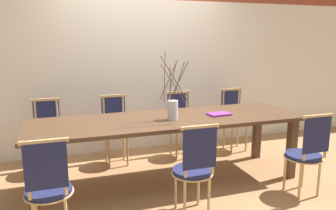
% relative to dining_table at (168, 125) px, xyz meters
% --- Properties ---
extents(ground_plane, '(16.00, 16.00, 0.00)m').
position_rel_dining_table_xyz_m(ground_plane, '(0.00, 0.00, -0.67)').
color(ground_plane, '#9E7047').
extents(wall_rear, '(12.00, 0.06, 3.20)m').
position_rel_dining_table_xyz_m(wall_rear, '(0.00, 1.30, 0.93)').
color(wall_rear, silver).
rests_on(wall_rear, ground_plane).
extents(dining_table, '(3.05, 0.92, 0.76)m').
position_rel_dining_table_xyz_m(dining_table, '(0.00, 0.00, 0.00)').
color(dining_table, '#4C3321').
rests_on(dining_table, ground_plane).
extents(chair_near_leftend, '(0.39, 0.39, 0.90)m').
position_rel_dining_table_xyz_m(chair_near_leftend, '(-1.27, -0.78, -0.19)').
color(chair_near_leftend, '#1E234C').
rests_on(chair_near_leftend, ground_plane).
extents(chair_near_left, '(0.39, 0.39, 0.90)m').
position_rel_dining_table_xyz_m(chair_near_left, '(-0.01, -0.78, -0.19)').
color(chair_near_left, '#1E234C').
rests_on(chair_near_left, ground_plane).
extents(chair_near_center, '(0.39, 0.39, 0.90)m').
position_rel_dining_table_xyz_m(chair_near_center, '(1.26, -0.78, -0.19)').
color(chair_near_center, '#1E234C').
rests_on(chair_near_center, ground_plane).
extents(chair_far_leftend, '(0.39, 0.39, 0.90)m').
position_rel_dining_table_xyz_m(chair_far_leftend, '(-1.31, 0.78, -0.19)').
color(chair_far_leftend, '#1E234C').
rests_on(chair_far_leftend, ground_plane).
extents(chair_far_left, '(0.39, 0.39, 0.90)m').
position_rel_dining_table_xyz_m(chair_far_left, '(-0.47, 0.78, -0.19)').
color(chair_far_left, '#1E234C').
rests_on(chair_far_left, ground_plane).
extents(chair_far_center, '(0.39, 0.39, 0.90)m').
position_rel_dining_table_xyz_m(chair_far_center, '(0.45, 0.78, -0.19)').
color(chair_far_center, '#1E234C').
rests_on(chair_far_center, ground_plane).
extents(chair_far_right, '(0.39, 0.39, 0.90)m').
position_rel_dining_table_xyz_m(chair_far_right, '(1.30, 0.78, -0.19)').
color(chair_far_right, '#1E234C').
rests_on(chair_far_right, ground_plane).
extents(vase_centerpiece, '(0.34, 0.34, 0.74)m').
position_rel_dining_table_xyz_m(vase_centerpiece, '(0.03, -0.08, 0.22)').
color(vase_centerpiece, silver).
rests_on(vase_centerpiece, dining_table).
extents(book_stack, '(0.27, 0.19, 0.02)m').
position_rel_dining_table_xyz_m(book_stack, '(0.61, -0.05, 0.10)').
color(book_stack, '#842D8C').
rests_on(book_stack, dining_table).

